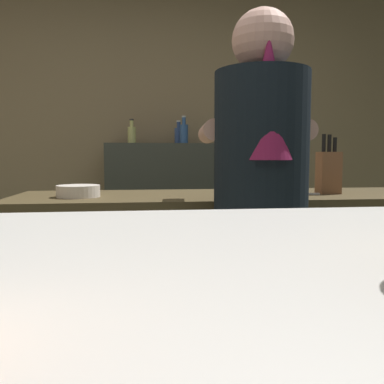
% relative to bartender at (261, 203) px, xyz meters
% --- Properties ---
extents(wall_back, '(5.20, 0.10, 2.70)m').
position_rel_bartender_xyz_m(wall_back, '(-0.32, 2.06, 0.41)').
color(wall_back, '#927C5A').
rests_on(wall_back, ground).
extents(prep_counter, '(2.10, 0.60, 0.93)m').
position_rel_bartender_xyz_m(prep_counter, '(0.03, 0.45, -0.48)').
color(prep_counter, '#4A3D24').
rests_on(prep_counter, ground).
extents(back_shelf, '(0.83, 0.36, 1.21)m').
position_rel_bartender_xyz_m(back_shelf, '(-0.29, 1.78, -0.34)').
color(back_shelf, '#393D36').
rests_on(back_shelf, ground).
extents(bartender, '(0.44, 0.52, 1.63)m').
position_rel_bartender_xyz_m(bartender, '(0.00, 0.00, 0.00)').
color(bartender, '#25323D').
rests_on(bartender, ground).
extents(knife_block, '(0.10, 0.08, 0.28)m').
position_rel_bartender_xyz_m(knife_block, '(0.46, 0.42, 0.10)').
color(knife_block, brown).
rests_on(knife_block, prep_counter).
extents(mixing_bowl, '(0.19, 0.19, 0.05)m').
position_rel_bartender_xyz_m(mixing_bowl, '(-0.71, 0.40, 0.02)').
color(mixing_bowl, silver).
rests_on(mixing_bowl, prep_counter).
extents(chefs_knife, '(0.24, 0.11, 0.01)m').
position_rel_bartender_xyz_m(chefs_knife, '(0.28, 0.40, -0.01)').
color(chefs_knife, silver).
rests_on(chefs_knife, prep_counter).
extents(bottle_vinegar, '(0.07, 0.07, 0.21)m').
position_rel_bartender_xyz_m(bottle_vinegar, '(-0.10, 1.73, 0.35)').
color(bottle_vinegar, '#325B96').
rests_on(bottle_vinegar, back_shelf).
extents(bottle_soy, '(0.06, 0.06, 0.19)m').
position_rel_bartender_xyz_m(bottle_soy, '(-0.51, 1.80, 0.34)').
color(bottle_soy, '#CED178').
rests_on(bottle_soy, back_shelf).
extents(bottle_olive_oil, '(0.07, 0.07, 0.19)m').
position_rel_bartender_xyz_m(bottle_olive_oil, '(-0.13, 1.84, 0.34)').
color(bottle_olive_oil, '#345191').
rests_on(bottle_olive_oil, back_shelf).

